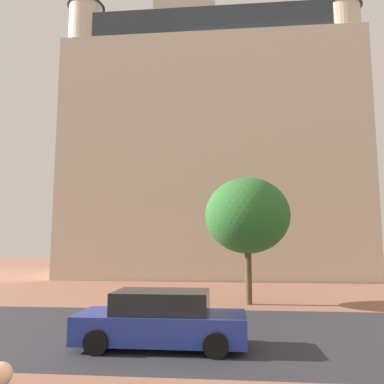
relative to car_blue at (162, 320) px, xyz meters
name	(u,v)px	position (x,y,z in m)	size (l,w,h in m)	color
ground_plane	(199,332)	(0.87, 1.89, -0.72)	(120.00, 120.00, 0.00)	#93604C
street_asphalt_strip	(199,332)	(0.87, 1.87, -0.72)	(120.00, 8.49, 0.00)	#2D2D33
landmark_building	(208,139)	(0.08, 23.81, 11.58)	(24.67, 12.16, 41.12)	beige
car_blue	(162,320)	(0.00, 0.00, 0.00)	(4.59, 2.04, 1.51)	#23389E
tree_curb_far	(247,216)	(2.75, 7.76, 3.39)	(4.01, 4.01, 5.93)	brown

